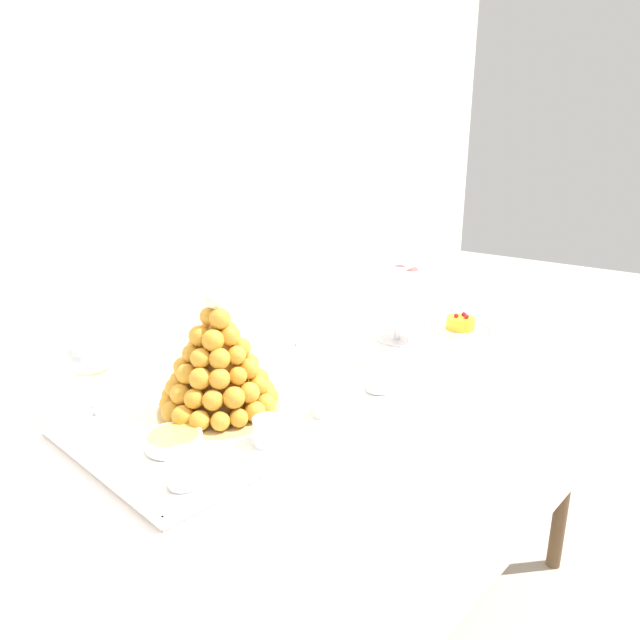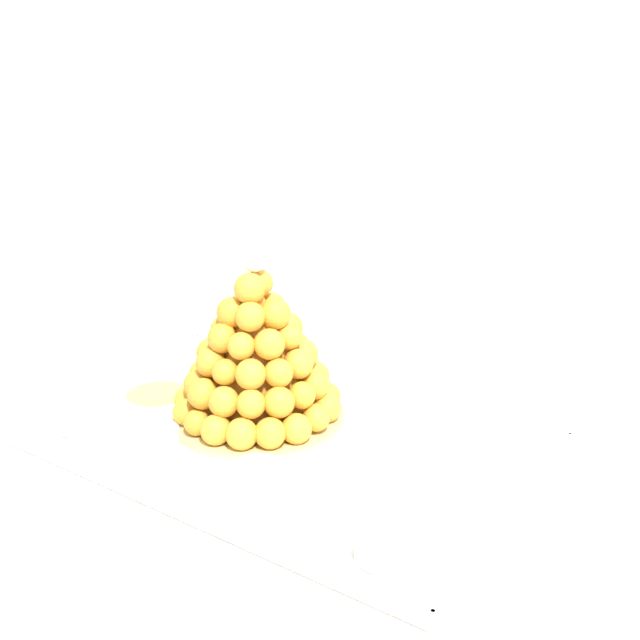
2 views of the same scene
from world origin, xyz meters
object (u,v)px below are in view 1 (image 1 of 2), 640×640
(dessert_cup_left, at_px, (184,470))
(wine_glass, at_px, (90,358))
(serving_tray, at_px, (251,408))
(dessert_cup_mid_left, at_px, (268,432))
(croquembouche, at_px, (217,367))
(dessert_cup_mid_right, at_px, (379,380))
(creme_brulee_ramekin, at_px, (174,440))
(fruit_tart_plate, at_px, (461,326))
(macaron_goblet, at_px, (398,296))
(dessert_cup_centre, at_px, (325,404))

(dessert_cup_left, xyz_separation_m, wine_glass, (0.02, 0.33, 0.09))
(serving_tray, distance_m, dessert_cup_mid_left, 0.16)
(croquembouche, bearing_deg, dessert_cup_left, -139.42)
(dessert_cup_mid_left, distance_m, dessert_cup_mid_right, 0.32)
(creme_brulee_ramekin, xyz_separation_m, fruit_tart_plate, (0.97, -0.03, -0.01))
(serving_tray, height_order, creme_brulee_ramekin, creme_brulee_ramekin)
(creme_brulee_ramekin, distance_m, macaron_goblet, 0.77)
(dessert_cup_mid_right, height_order, macaron_goblet, macaron_goblet)
(dessert_cup_left, bearing_deg, dessert_cup_mid_right, -0.75)
(macaron_goblet, bearing_deg, croquembouche, -179.77)
(dessert_cup_mid_right, bearing_deg, dessert_cup_left, 179.25)
(croquembouche, height_order, wine_glass, croquembouche)
(fruit_tart_plate, bearing_deg, serving_tray, 176.07)
(croquembouche, bearing_deg, dessert_cup_mid_right, -30.14)
(serving_tray, xyz_separation_m, macaron_goblet, (0.56, 0.03, 0.12))
(dessert_cup_mid_left, bearing_deg, dessert_cup_left, 179.21)
(wine_glass, bearing_deg, creme_brulee_ramekin, -80.94)
(croquembouche, height_order, dessert_cup_mid_right, croquembouche)
(creme_brulee_ramekin, xyz_separation_m, wine_glass, (-0.03, 0.22, 0.11))
(dessert_cup_mid_left, height_order, dessert_cup_mid_right, same)
(dessert_cup_centre, relative_size, dessert_cup_mid_right, 0.96)
(creme_brulee_ramekin, bearing_deg, dessert_cup_left, -115.48)
(croquembouche, height_order, macaron_goblet, croquembouche)
(croquembouche, xyz_separation_m, fruit_tart_plate, (0.82, -0.08, -0.09))
(dessert_cup_mid_right, distance_m, creme_brulee_ramekin, 0.46)
(dessert_cup_mid_left, relative_size, macaron_goblet, 0.25)
(dessert_cup_mid_right, height_order, fruit_tart_plate, dessert_cup_mid_right)
(wine_glass, bearing_deg, macaron_goblet, -11.50)
(dessert_cup_centre, height_order, dessert_cup_mid_right, dessert_cup_mid_right)
(dessert_cup_mid_left, distance_m, fruit_tart_plate, 0.85)
(dessert_cup_left, bearing_deg, macaron_goblet, 11.84)
(dessert_cup_left, bearing_deg, fruit_tart_plate, 4.72)
(croquembouche, xyz_separation_m, macaron_goblet, (0.62, 0.00, 0.03))
(wine_glass, bearing_deg, dessert_cup_mid_left, -65.20)
(macaron_goblet, height_order, wine_glass, macaron_goblet)
(dessert_cup_left, height_order, dessert_cup_mid_left, dessert_cup_left)
(serving_tray, height_order, dessert_cup_mid_right, dessert_cup_mid_right)
(dessert_cup_mid_left, distance_m, creme_brulee_ramekin, 0.17)
(serving_tray, relative_size, wine_glass, 3.85)
(croquembouche, xyz_separation_m, dessert_cup_mid_right, (0.30, -0.17, -0.07))
(croquembouche, distance_m, macaron_goblet, 0.62)
(serving_tray, distance_m, wine_glass, 0.33)
(macaron_goblet, relative_size, fruit_tart_plate, 1.22)
(macaron_goblet, bearing_deg, dessert_cup_mid_left, -164.88)
(serving_tray, height_order, dessert_cup_left, dessert_cup_left)
(creme_brulee_ramekin, height_order, fruit_tart_plate, fruit_tart_plate)
(croquembouche, height_order, fruit_tart_plate, croquembouche)
(croquembouche, distance_m, dessert_cup_left, 0.27)
(dessert_cup_left, distance_m, wine_glass, 0.35)
(dessert_cup_mid_left, distance_m, dessert_cup_centre, 0.16)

